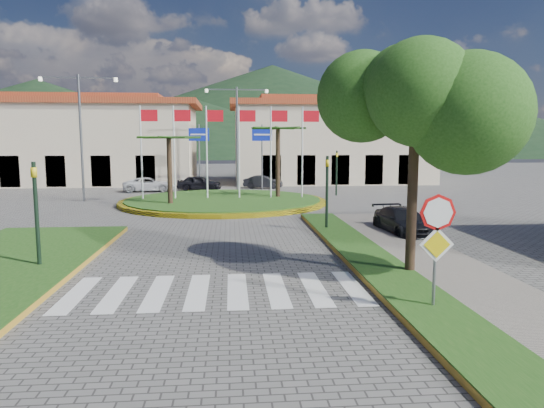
{
  "coord_description": "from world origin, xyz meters",
  "views": [
    {
      "loc": [
        0.46,
        -8.02,
        3.74
      ],
      "look_at": [
        1.83,
        8.0,
        1.71
      ],
      "focal_mm": 32.0,
      "sensor_mm": 36.0,
      "label": 1
    }
  ],
  "objects": [
    {
      "name": "hill_near_back",
      "position": [
        -10.0,
        130.0,
        8.0
      ],
      "size": [
        110.0,
        110.0,
        16.0
      ],
      "primitive_type": "cone",
      "color": "black",
      "rests_on": "ground"
    },
    {
      "name": "direction_sign_west",
      "position": [
        -2.0,
        30.97,
        3.53
      ],
      "size": [
        1.6,
        0.14,
        5.2
      ],
      "color": "slate",
      "rests_on": "ground"
    },
    {
      "name": "stop_sign",
      "position": [
        4.9,
        1.96,
        1.79
      ],
      "size": [
        0.8,
        0.11,
        2.65
      ],
      "color": "slate",
      "rests_on": "ground"
    },
    {
      "name": "building_left",
      "position": [
        -14.0,
        38.0,
        3.9
      ],
      "size": [
        23.32,
        9.54,
        8.05
      ],
      "color": "beige",
      "rests_on": "ground"
    },
    {
      "name": "traffic_light_right",
      "position": [
        4.5,
        12.0,
        1.94
      ],
      "size": [
        0.15,
        0.18,
        3.2
      ],
      "color": "black",
      "rests_on": "ground"
    },
    {
      "name": "white_van",
      "position": [
        -5.85,
        30.0,
        0.54
      ],
      "size": [
        4.07,
        2.19,
        1.08
      ],
      "primitive_type": "imported",
      "rotation": [
        0.0,
        0.0,
        1.67
      ],
      "color": "silver",
      "rests_on": "ground"
    },
    {
      "name": "traffic_light_far",
      "position": [
        8.0,
        26.0,
        1.94
      ],
      "size": [
        0.18,
        0.15,
        3.2
      ],
      "color": "black",
      "rests_on": "ground"
    },
    {
      "name": "traffic_light_left",
      "position": [
        -5.2,
        6.5,
        1.94
      ],
      "size": [
        0.15,
        0.18,
        3.2
      ],
      "color": "black",
      "rests_on": "ground"
    },
    {
      "name": "sidewalk_right",
      "position": [
        6.0,
        2.0,
        0.07
      ],
      "size": [
        4.0,
        28.0,
        0.15
      ],
      "primitive_type": "cube",
      "color": "gray",
      "rests_on": "ground"
    },
    {
      "name": "hill_far_west",
      "position": [
        -55.0,
        140.0,
        11.0
      ],
      "size": [
        140.0,
        140.0,
        22.0
      ],
      "primitive_type": "cone",
      "color": "black",
      "rests_on": "ground"
    },
    {
      "name": "car_side_right",
      "position": [
        7.5,
        11.07,
        0.55
      ],
      "size": [
        1.82,
        3.89,
        1.1
      ],
      "primitive_type": "imported",
      "rotation": [
        0.0,
        0.0,
        0.08
      ],
      "color": "black",
      "rests_on": "ground"
    },
    {
      "name": "street_lamp_west",
      "position": [
        -9.0,
        24.0,
        4.5
      ],
      "size": [
        4.8,
        0.16,
        8.0
      ],
      "color": "slate",
      "rests_on": "ground"
    },
    {
      "name": "hill_far_mid",
      "position": [
        15.0,
        160.0,
        15.0
      ],
      "size": [
        180.0,
        180.0,
        30.0
      ],
      "primitive_type": "cone",
      "color": "black",
      "rests_on": "ground"
    },
    {
      "name": "ground",
      "position": [
        0.0,
        0.0,
        0.0
      ],
      "size": [
        160.0,
        160.0,
        0.0
      ],
      "primitive_type": "plane",
      "color": "#5E5B59",
      "rests_on": "ground"
    },
    {
      "name": "hill_far_east",
      "position": [
        70.0,
        135.0,
        9.0
      ],
      "size": [
        120.0,
        120.0,
        18.0
      ],
      "primitive_type": "cone",
      "color": "black",
      "rests_on": "ground"
    },
    {
      "name": "car_dark_a",
      "position": [
        -2.01,
        30.61,
        0.59
      ],
      "size": [
        3.65,
        1.9,
        1.19
      ],
      "primitive_type": "imported",
      "rotation": [
        0.0,
        0.0,
        1.42
      ],
      "color": "black",
      "rests_on": "ground"
    },
    {
      "name": "deciduous_tree",
      "position": [
        5.5,
        5.0,
        5.18
      ],
      "size": [
        3.6,
        3.6,
        6.8
      ],
      "color": "black",
      "rests_on": "ground"
    },
    {
      "name": "car_dark_b",
      "position": [
        3.14,
        31.94,
        0.53
      ],
      "size": [
        3.38,
        1.82,
        1.06
      ],
      "primitive_type": "imported",
      "rotation": [
        0.0,
        0.0,
        1.34
      ],
      "color": "black",
      "rests_on": "ground"
    },
    {
      "name": "building_right",
      "position": [
        10.0,
        38.0,
        3.9
      ],
      "size": [
        19.08,
        9.54,
        8.05
      ],
      "color": "beige",
      "rests_on": "ground"
    },
    {
      "name": "roundabout_island",
      "position": [
        0.0,
        22.0,
        0.17
      ],
      "size": [
        12.7,
        12.7,
        6.0
      ],
      "color": "yellow",
      "rests_on": "ground"
    },
    {
      "name": "crosswalk",
      "position": [
        0.0,
        4.0,
        0.01
      ],
      "size": [
        8.0,
        3.0,
        0.01
      ],
      "primitive_type": "cube",
      "color": "silver",
      "rests_on": "ground"
    },
    {
      "name": "verge_right",
      "position": [
        4.8,
        2.0,
        0.09
      ],
      "size": [
        1.6,
        28.0,
        0.18
      ],
      "primitive_type": "cube",
      "color": "#1C4D16",
      "rests_on": "ground"
    },
    {
      "name": "direction_sign_east",
      "position": [
        3.0,
        30.97,
        3.53
      ],
      "size": [
        1.6,
        0.14,
        5.2
      ],
      "color": "slate",
      "rests_on": "ground"
    },
    {
      "name": "street_lamp_centre",
      "position": [
        1.0,
        30.0,
        4.5
      ],
      "size": [
        4.8,
        0.16,
        8.0
      ],
      "color": "slate",
      "rests_on": "ground"
    }
  ]
}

